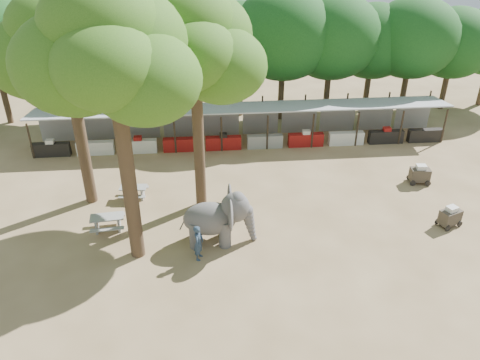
{
  "coord_description": "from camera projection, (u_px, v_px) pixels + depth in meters",
  "views": [
    {
      "loc": [
        -2.87,
        -15.56,
        13.58
      ],
      "look_at": [
        -1.0,
        5.0,
        2.0
      ],
      "focal_mm": 35.0,
      "sensor_mm": 36.0,
      "label": 1
    }
  ],
  "objects": [
    {
      "name": "picnic_table_far",
      "position": [
        134.0,
        191.0,
        25.73
      ],
      "size": [
        1.57,
        1.44,
        0.73
      ],
      "rotation": [
        0.0,
        0.0,
        -0.09
      ],
      "color": "gray",
      "rests_on": "ground"
    },
    {
      "name": "handler",
      "position": [
        199.0,
        243.0,
        20.95
      ],
      "size": [
        0.59,
        0.73,
        1.74
      ],
      "primitive_type": "imported",
      "rotation": [
        0.0,
        0.0,
        1.25
      ],
      "color": "#26384C",
      "rests_on": "ground"
    },
    {
      "name": "cart_back",
      "position": [
        420.0,
        174.0,
        27.19
      ],
      "size": [
        1.28,
        0.92,
        1.17
      ],
      "rotation": [
        0.0,
        0.0,
        -0.12
      ],
      "color": "#322A21",
      "rests_on": "ground"
    },
    {
      "name": "yard_tree_left",
      "position": [
        63.0,
        50.0,
        21.9
      ],
      "size": [
        7.1,
        6.9,
        11.02
      ],
      "color": "#332316",
      "rests_on": "ground"
    },
    {
      "name": "elephant",
      "position": [
        219.0,
        218.0,
        21.86
      ],
      "size": [
        3.52,
        2.71,
        2.7
      ],
      "rotation": [
        0.0,
        0.0,
        -0.04
      ],
      "color": "#484546",
      "rests_on": "ground"
    },
    {
      "name": "cart_front",
      "position": [
        450.0,
        216.0,
        23.4
      ],
      "size": [
        1.33,
        1.11,
        1.11
      ],
      "rotation": [
        0.0,
        0.0,
        0.37
      ],
      "color": "#322A21",
      "rests_on": "ground"
    },
    {
      "name": "yard_tree_center",
      "position": [
        109.0,
        53.0,
        17.3
      ],
      "size": [
        7.1,
        6.9,
        12.04
      ],
      "color": "#332316",
      "rests_on": "ground"
    },
    {
      "name": "picnic_table_near",
      "position": [
        108.0,
        221.0,
        23.05
      ],
      "size": [
        1.75,
        1.6,
        0.81
      ],
      "rotation": [
        0.0,
        0.0,
        0.09
      ],
      "color": "gray",
      "rests_on": "ground"
    },
    {
      "name": "backdrop_trees",
      "position": [
        236.0,
        45.0,
        34.19
      ],
      "size": [
        46.46,
        5.95,
        8.33
      ],
      "color": "#332316",
      "rests_on": "ground"
    },
    {
      "name": "ground",
      "position": [
        273.0,
        275.0,
        20.38
      ],
      "size": [
        100.0,
        100.0,
        0.0
      ],
      "primitive_type": "plane",
      "color": "brown",
      "rests_on": "ground"
    },
    {
      "name": "yard_tree_back",
      "position": [
        191.0,
        45.0,
        21.34
      ],
      "size": [
        7.1,
        6.9,
        11.36
      ],
      "color": "#332316",
      "rests_on": "ground"
    },
    {
      "name": "vendor_stalls",
      "position": [
        243.0,
        127.0,
        31.83
      ],
      "size": [
        28.0,
        2.99,
        2.8
      ],
      "color": "#9B9EA2",
      "rests_on": "ground"
    }
  ]
}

